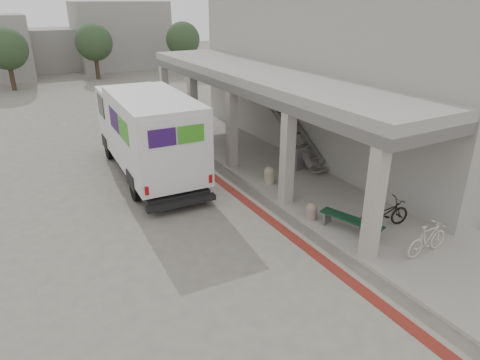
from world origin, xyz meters
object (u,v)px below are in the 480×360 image
bicycle_black (384,214)px  bicycle_cream (428,239)px  utility_cabinet (296,158)px  fedex_truck (147,132)px  bench (351,222)px

bicycle_black → bicycle_cream: size_ratio=1.13×
bicycle_cream → utility_cabinet: bearing=-7.1°
fedex_truck → bicycle_cream: 10.95m
bicycle_black → bicycle_cream: bicycle_cream is taller
utility_cabinet → bicycle_black: (-0.59, -5.44, -0.02)m
bench → bicycle_black: 1.14m
fedex_truck → utility_cabinet: 6.20m
utility_cabinet → bicycle_cream: (-0.68, -7.14, -0.01)m
bench → bicycle_cream: bearing=-81.0°
utility_cabinet → bicycle_cream: bearing=-105.7°
utility_cabinet → bicycle_cream: 7.17m
bench → bicycle_black: size_ratio=1.14×
bicycle_black → bicycle_cream: bearing=-172.4°
fedex_truck → bicycle_black: 9.51m
bicycle_cream → fedex_truck: bearing=24.5°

